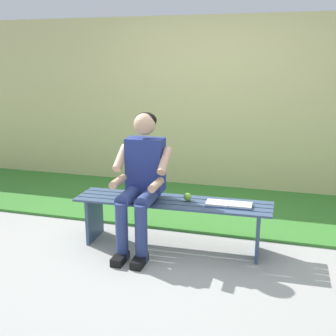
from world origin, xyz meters
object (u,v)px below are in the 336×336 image
(book_open, at_px, (229,204))
(person_seated, at_px, (141,177))
(bench_near, at_px, (172,211))
(apple, at_px, (188,197))

(book_open, bearing_deg, person_seated, 6.24)
(book_open, bearing_deg, bench_near, -0.73)
(person_seated, distance_m, apple, 0.47)
(bench_near, xyz_separation_m, person_seated, (0.27, 0.10, 0.34))
(person_seated, xyz_separation_m, book_open, (-0.79, -0.11, -0.23))
(person_seated, relative_size, book_open, 3.04)
(apple, bearing_deg, book_open, 176.35)
(person_seated, height_order, apple, person_seated)
(apple, height_order, book_open, apple)
(bench_near, xyz_separation_m, book_open, (-0.52, -0.01, 0.12))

